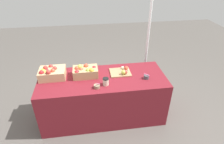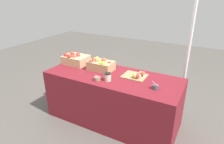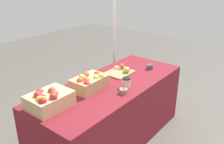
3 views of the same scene
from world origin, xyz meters
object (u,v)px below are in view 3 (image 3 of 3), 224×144
Objects in this scene: apple_crate_left at (49,100)px; tent_pole at (114,39)px; sample_bowl_mid at (150,67)px; sample_bowl_near at (123,91)px; apple_crate_middle at (89,82)px; coffee_cup at (126,83)px; cutting_board_front at (122,71)px.

tent_pole is at bearing 17.81° from apple_crate_left.
tent_pole is at bearing 73.18° from sample_bowl_mid.
sample_bowl_mid reaches higher than sample_bowl_near.
apple_crate_left and apple_crate_middle have the same top height.
apple_crate_middle is at bearing -3.31° from apple_crate_left.
tent_pole is (0.84, 0.82, 0.16)m from coffee_cup.
apple_crate_left is 1.20× the size of cutting_board_front.
coffee_cup is at bearing -173.21° from sample_bowl_mid.
sample_bowl_mid is 0.05× the size of tent_pole.
apple_crate_left is 0.50m from apple_crate_middle.
coffee_cup reaches higher than sample_bowl_mid.
coffee_cup is 1.18m from tent_pole.
apple_crate_middle is at bearing -179.91° from cutting_board_front.
sample_bowl_mid is at bearing -31.44° from cutting_board_front.
coffee_cup reaches higher than sample_bowl_near.
apple_crate_middle is 1.17× the size of cutting_board_front.
sample_bowl_near is (-0.42, -0.33, -0.00)m from cutting_board_front.
tent_pole is (0.23, 0.74, 0.18)m from sample_bowl_mid.
cutting_board_front is at bearing -135.32° from tent_pole.
sample_bowl_near is at bearing -65.78° from apple_crate_middle.
coffee_cup is at bearing -21.25° from apple_crate_left.
tent_pole reaches higher than apple_crate_middle.
apple_crate_middle is at bearing 135.42° from coffee_cup.
cutting_board_front is 0.53m from sample_bowl_near.
coffee_cup is at bearing 22.98° from sample_bowl_near.
sample_bowl_near is 0.14m from coffee_cup.
coffee_cup reaches higher than cutting_board_front.
apple_crate_left is at bearing 176.69° from apple_crate_middle.
sample_bowl_near is at bearing -170.23° from sample_bowl_mid.
apple_crate_left is at bearing 151.12° from sample_bowl_near.
cutting_board_front is 0.16× the size of tent_pole.
apple_crate_left is at bearing 158.75° from coffee_cup.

